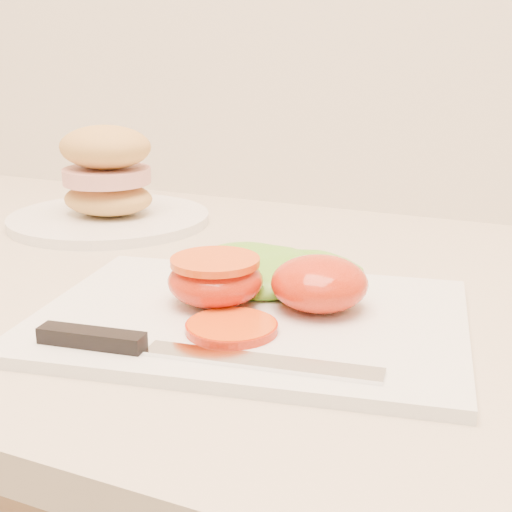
% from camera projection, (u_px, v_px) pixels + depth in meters
% --- Properties ---
extents(cutting_board, '(0.38, 0.30, 0.01)m').
position_uv_depth(cutting_board, '(251.00, 319.00, 0.57)').
color(cutting_board, white).
rests_on(cutting_board, counter).
extents(tomato_half_dome, '(0.08, 0.08, 0.04)m').
position_uv_depth(tomato_half_dome, '(319.00, 283.00, 0.57)').
color(tomato_half_dome, red).
rests_on(tomato_half_dome, cutting_board).
extents(tomato_half_cut, '(0.08, 0.08, 0.04)m').
position_uv_depth(tomato_half_cut, '(215.00, 279.00, 0.59)').
color(tomato_half_cut, red).
rests_on(tomato_half_cut, cutting_board).
extents(tomato_slice_0, '(0.07, 0.07, 0.01)m').
position_uv_depth(tomato_slice_0, '(232.00, 327.00, 0.53)').
color(tomato_slice_0, '#FF5918').
rests_on(tomato_slice_0, cutting_board).
extents(lettuce_leaf_0, '(0.15, 0.10, 0.03)m').
position_uv_depth(lettuce_leaf_0, '(255.00, 270.00, 0.64)').
color(lettuce_leaf_0, '#6FC233').
rests_on(lettuce_leaf_0, cutting_board).
extents(lettuce_leaf_1, '(0.13, 0.11, 0.02)m').
position_uv_depth(lettuce_leaf_1, '(302.00, 273.00, 0.63)').
color(lettuce_leaf_1, '#6FC233').
rests_on(lettuce_leaf_1, cutting_board).
extents(knife, '(0.25, 0.06, 0.01)m').
position_uv_depth(knife, '(156.00, 347.00, 0.50)').
color(knife, silver).
rests_on(knife, cutting_board).
extents(sandwich_plate, '(0.25, 0.25, 0.12)m').
position_uv_depth(sandwich_plate, '(108.00, 189.00, 0.88)').
color(sandwich_plate, white).
rests_on(sandwich_plate, counter).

